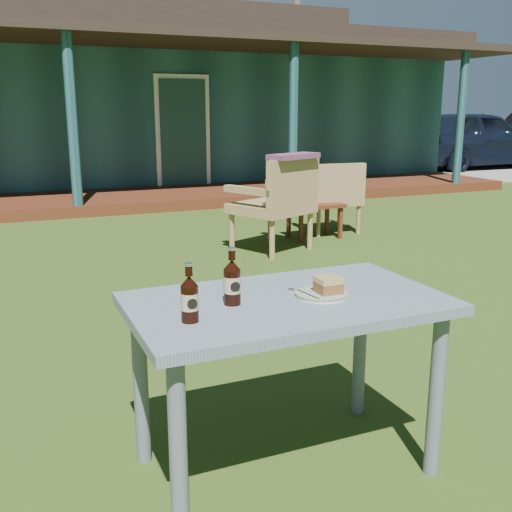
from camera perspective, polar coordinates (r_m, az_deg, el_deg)
name	(u,v)px	position (r m, az deg, el deg)	size (l,w,h in m)	color
ground	(177,335)	(3.95, -7.56, -7.47)	(80.00, 80.00, 0.00)	#334916
pavilion	(43,100)	(12.98, -19.64, 13.79)	(15.80, 8.30, 3.45)	#1C454A
gravel_strip	(478,166)	(16.70, 20.37, 8.05)	(9.00, 6.00, 0.02)	gray
tree_mid	(107,10)	(22.65, -14.02, 21.81)	(0.28, 0.28, 9.50)	brown
car_near	(474,139)	(15.99, 20.07, 10.41)	(1.70, 4.23, 1.44)	black
cafe_table	(287,324)	(2.32, 2.95, -6.44)	(1.20, 0.70, 0.72)	slate
plate	(321,294)	(2.33, 6.25, -3.61)	(0.20, 0.20, 0.01)	silver
cake_slice	(328,285)	(2.32, 6.90, -2.73)	(0.09, 0.09, 0.06)	brown
fork	(308,295)	(2.29, 4.96, -3.69)	(0.01, 0.14, 0.00)	silver
cola_bottle_near	(232,282)	(2.20, -2.29, -2.47)	(0.06, 0.07, 0.22)	black
cola_bottle_far	(190,298)	(2.03, -6.35, -4.04)	(0.06, 0.06, 0.21)	black
bottle_cap	(291,290)	(2.39, 3.35, -3.24)	(0.03, 0.03, 0.01)	silver
armchair_left	(278,199)	(6.09, 2.14, 5.40)	(0.92, 0.89, 0.96)	#9B794D
armchair_right	(333,194)	(7.10, 7.37, 5.90)	(0.65, 0.61, 0.83)	#9B794D
floral_throw	(294,156)	(5.92, 3.61, 9.47)	(0.59, 0.21, 0.05)	#663458
side_table	(315,208)	(6.80, 5.61, 4.54)	(0.60, 0.40, 0.40)	#4F2313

